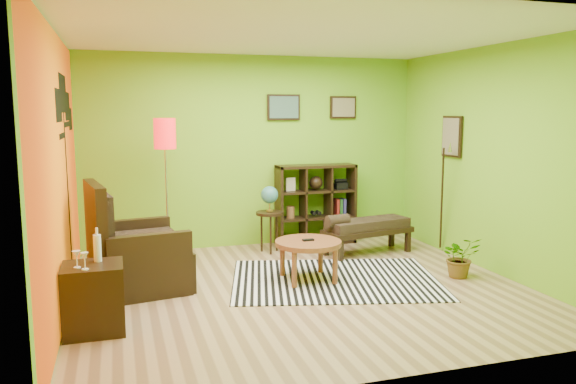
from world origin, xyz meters
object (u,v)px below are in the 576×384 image
object	(u,v)px
floor_lamp	(165,147)
potted_plant	(460,261)
coffee_table	(308,246)
side_cabinet	(94,298)
cube_shelf	(317,204)
bench	(366,227)
globe_table	(270,202)
armchair	(133,257)

from	to	relation	value
floor_lamp	potted_plant	world-z (taller)	floor_lamp
coffee_table	side_cabinet	xyz separation A→B (m)	(-2.37, -0.91, -0.10)
cube_shelf	bench	distance (m)	0.94
side_cabinet	cube_shelf	bearing A→B (deg)	40.45
side_cabinet	floor_lamp	bearing A→B (deg)	67.83
side_cabinet	globe_table	xyz separation A→B (m)	(2.29, 2.33, 0.40)
globe_table	bench	distance (m)	1.39
armchair	cube_shelf	size ratio (longest dim) A/B	1.03
side_cabinet	cube_shelf	size ratio (longest dim) A/B	0.79
armchair	bench	size ratio (longest dim) A/B	0.91
globe_table	bench	world-z (taller)	globe_table
armchair	coffee_table	bearing A→B (deg)	-7.59
coffee_table	cube_shelf	bearing A→B (deg)	67.04
coffee_table	floor_lamp	size ratio (longest dim) A/B	0.41
armchair	bench	bearing A→B (deg)	12.20
armchair	potted_plant	distance (m)	3.85
floor_lamp	bench	xyz separation A→B (m)	(2.70, -0.23, -1.16)
armchair	floor_lamp	world-z (taller)	floor_lamp
coffee_table	floor_lamp	bearing A→B (deg)	142.10
globe_table	bench	size ratio (longest dim) A/B	0.70
potted_plant	side_cabinet	bearing A→B (deg)	-173.26
floor_lamp	side_cabinet	bearing A→B (deg)	-112.17
cube_shelf	side_cabinet	bearing A→B (deg)	-139.55
floor_lamp	potted_plant	size ratio (longest dim) A/B	3.78
coffee_table	cube_shelf	world-z (taller)	cube_shelf
side_cabinet	globe_table	size ratio (longest dim) A/B	0.99
armchair	side_cabinet	xyz separation A→B (m)	(-0.38, -1.17, -0.05)
coffee_table	floor_lamp	xyz separation A→B (m)	(-1.52, 1.18, 1.13)
potted_plant	globe_table	bearing A→B (deg)	135.66
floor_lamp	potted_plant	distance (m)	3.92
coffee_table	armchair	bearing A→B (deg)	172.41
cube_shelf	bench	world-z (taller)	cube_shelf
globe_table	potted_plant	world-z (taller)	globe_table
coffee_table	cube_shelf	size ratio (longest dim) A/B	0.65
potted_plant	cube_shelf	bearing A→B (deg)	116.12
side_cabinet	cube_shelf	world-z (taller)	cube_shelf
armchair	side_cabinet	world-z (taller)	armchair
coffee_table	bench	distance (m)	1.52
coffee_table	potted_plant	distance (m)	1.86
cube_shelf	floor_lamp	bearing A→B (deg)	-165.98
bench	armchair	bearing A→B (deg)	-167.80
side_cabinet	potted_plant	bearing A→B (deg)	6.74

